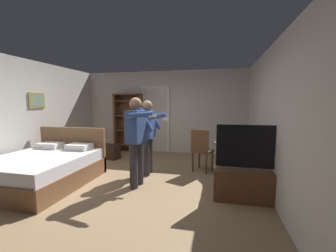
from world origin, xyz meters
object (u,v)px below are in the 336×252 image
Objects in this scene: bottle_on_table at (236,138)px; side_table at (228,152)px; bookshelf at (129,121)px; laptop at (228,140)px; suitcase_dark at (109,152)px; person_blue_shirt at (137,136)px; wooden_chair at (201,149)px; bed at (45,168)px; tv_flatscreen at (253,180)px; person_striped_shirt at (148,132)px.

side_table is at bearing 150.26° from bottle_on_table.
bookshelf is at bearing 153.20° from bottle_on_table.
laptop is at bearing 167.43° from bottle_on_table.
person_blue_shirt is at bearing -35.70° from suitcase_dark.
bookshelf is 3.62m from bottle_on_table.
person_blue_shirt reaches higher than laptop.
person_blue_shirt is (-1.13, -1.15, 0.43)m from wooden_chair.
wooden_chair is at bearing 179.23° from bottle_on_table.
bed is 2.80× the size of side_table.
bottle_on_table is (3.23, -1.63, -0.19)m from bookshelf.
bed reaches higher than suitcase_dark.
tv_flatscreen is 4.48× the size of bottle_on_table.
laptop is (-0.03, -0.04, 0.28)m from side_table.
wooden_chair is (-0.60, -0.07, 0.07)m from side_table.
bottle_on_table is at bearing 20.72° from bed.
bookshelf is 3.08× the size of suitcase_dark.
bookshelf is at bearing 80.87° from bed.
person_striped_shirt is at bearing -21.06° from suitcase_dark.
bookshelf is (0.49, 3.03, 0.71)m from bed.
bookshelf is 1.14× the size of person_striped_shirt.
person_striped_shirt is (1.83, 0.98, 0.64)m from bed.
bookshelf is 6.76× the size of bottle_on_table.
bottle_on_table reaches higher than laptop.
bottle_on_table is at bearing -29.74° from side_table.
tv_flatscreen is at bearing -40.63° from bookshelf.
bottle_on_table is 0.46× the size of suitcase_dark.
person_blue_shirt is 2.44m from suitcase_dark.
side_table is 1.87m from person_striped_shirt.
bottle_on_table is 2.19m from person_blue_shirt.
bed is 7.05× the size of bottle_on_table.
bed reaches higher than bottle_on_table.
bookshelf is 4.54m from tv_flatscreen.
person_blue_shirt reaches higher than suitcase_dark.
person_blue_shirt is at bearing 8.33° from bed.
side_table is at bearing 103.20° from tv_flatscreen.
suitcase_dark is at bearing 131.45° from person_blue_shirt.
suitcase_dark is (0.31, 2.00, -0.10)m from bed.
person_striped_shirt is at bearing -56.80° from bookshelf.
person_striped_shirt reaches higher than suitcase_dark.
bookshelf reaches higher than laptop.
bottle_on_table is (3.71, 1.41, 0.51)m from bed.
laptop is 1.28× the size of bottle_on_table.
wooden_chair is (-0.58, -0.03, -0.21)m from laptop.
suitcase_dark is at bearing 146.09° from person_striped_shirt.
person_blue_shirt reaches higher than bottle_on_table.
suitcase_dark is at bearing 170.18° from laptop.
tv_flatscreen is 1.39m from bottle_on_table.
suitcase_dark is at bearing -99.56° from bookshelf.
person_striped_shirt is (-1.14, -0.43, 0.40)m from wooden_chair.
wooden_chair reaches higher than side_table.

